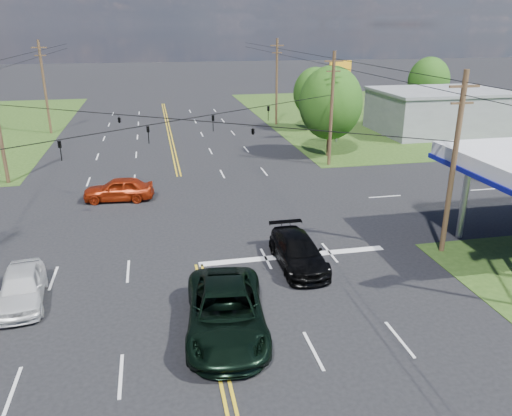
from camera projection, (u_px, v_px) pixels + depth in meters
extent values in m
plane|color=black|center=(187.00, 211.00, 32.70)|extent=(280.00, 280.00, 0.00)
cube|color=#264215|center=(424.00, 113.00, 68.79)|extent=(46.00, 48.00, 0.03)
cube|color=silver|center=(293.00, 256.00, 26.31)|extent=(10.00, 0.50, 0.02)
cube|color=slate|center=(440.00, 112.00, 56.05)|extent=(14.00, 10.00, 4.40)
cylinder|color=#A5A5AA|center=(464.00, 199.00, 27.88)|extent=(0.36, 0.36, 4.65)
cylinder|color=#46311D|center=(453.00, 166.00, 25.28)|extent=(0.28, 0.28, 9.50)
cube|color=#46311D|center=(465.00, 86.00, 23.91)|extent=(1.60, 0.12, 0.12)
cube|color=#46311D|center=(462.00, 103.00, 24.19)|extent=(1.20, 0.10, 0.10)
cylinder|color=#46311D|center=(331.00, 110.00, 41.81)|extent=(0.28, 0.28, 9.50)
cube|color=#46311D|center=(334.00, 61.00, 40.44)|extent=(1.60, 0.12, 0.12)
cube|color=#46311D|center=(333.00, 71.00, 40.72)|extent=(1.20, 0.10, 0.10)
cylinder|color=#46311D|center=(45.00, 88.00, 54.19)|extent=(0.28, 0.28, 10.00)
cube|color=#46311D|center=(39.00, 47.00, 52.74)|extent=(1.60, 0.12, 0.12)
cube|color=#46311D|center=(40.00, 55.00, 53.02)|extent=(1.20, 0.10, 0.10)
cylinder|color=#46311D|center=(277.00, 83.00, 59.17)|extent=(0.28, 0.28, 10.00)
cube|color=#46311D|center=(277.00, 45.00, 57.72)|extent=(1.60, 0.12, 0.12)
cube|color=#46311D|center=(277.00, 53.00, 58.00)|extent=(1.20, 0.10, 0.10)
imported|color=black|center=(60.00, 151.00, 25.44)|extent=(0.17, 0.21, 1.05)
imported|color=black|center=(148.00, 135.00, 29.10)|extent=(0.17, 0.21, 1.05)
imported|color=black|center=(213.00, 123.00, 32.54)|extent=(0.17, 0.21, 1.05)
imported|color=black|center=(268.00, 113.00, 36.20)|extent=(0.17, 0.21, 1.05)
imported|color=black|center=(119.00, 119.00, 32.46)|extent=(1.24, 0.26, 0.50)
imported|color=black|center=(253.00, 130.00, 28.99)|extent=(1.24, 0.26, 0.50)
cylinder|color=black|center=(397.00, 70.00, 30.27)|extent=(0.04, 100.00, 0.04)
cylinder|color=black|center=(396.00, 80.00, 30.48)|extent=(0.04, 100.00, 0.04)
cylinder|color=#46311D|center=(329.00, 138.00, 45.83)|extent=(0.36, 0.36, 3.30)
ellipsoid|color=#1C4412|center=(331.00, 103.00, 44.71)|extent=(5.70, 5.70, 6.60)
cylinder|color=#46311D|center=(314.00, 117.00, 57.41)|extent=(0.36, 0.36, 2.86)
ellipsoid|color=#1C4412|center=(315.00, 93.00, 56.44)|extent=(4.94, 4.94, 5.72)
cylinder|color=#46311D|center=(426.00, 104.00, 66.23)|extent=(0.36, 0.36, 3.08)
ellipsoid|color=#1C4412|center=(429.00, 81.00, 65.19)|extent=(5.32, 5.32, 6.16)
imported|color=black|center=(226.00, 312.00, 19.51)|extent=(3.71, 6.88, 1.83)
imported|color=black|center=(298.00, 252.00, 25.04)|extent=(2.16, 5.28, 1.53)
imported|color=silver|center=(21.00, 287.00, 21.64)|extent=(2.33, 4.72, 1.55)
imported|color=maroon|center=(119.00, 189.00, 34.42)|extent=(4.88, 2.31, 1.61)
imported|color=silver|center=(509.00, 168.00, 39.41)|extent=(5.56, 2.51, 1.58)
cylinder|color=#A5A5AA|center=(338.00, 102.00, 50.41)|extent=(0.20, 0.20, 8.19)
cube|color=#FFAB1A|center=(340.00, 66.00, 49.20)|extent=(2.27, 0.42, 1.13)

